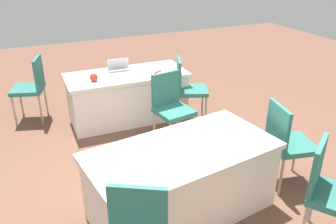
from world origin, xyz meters
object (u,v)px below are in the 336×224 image
chair_tucked_left (329,188)px  yarn_ball (94,77)px  chair_near_front (171,105)px  table_foreground (128,96)px  laptop_silver (120,71)px  chair_by_pillar (32,85)px  chair_tucked_right (287,140)px  scissors_red (158,72)px  table_mid_left (182,181)px  chair_aisle (187,86)px

chair_tucked_left → yarn_ball: (1.30, -2.97, 0.22)m
chair_near_front → table_foreground: bearing=-81.4°
chair_near_front → laptop_silver: (0.39, -0.98, 0.22)m
chair_by_pillar → laptop_silver: size_ratio=2.90×
chair_tucked_left → chair_tucked_right: chair_tucked_left is taller
chair_tucked_right → yarn_ball: (1.55, -2.17, 0.22)m
laptop_silver → scissors_red: 0.57m
chair_tucked_right → scissors_red: size_ratio=5.40×
table_mid_left → table_foreground: bearing=-94.6°
yarn_ball → scissors_red: yarn_ball is taller
table_foreground → yarn_ball: bearing=13.1°
chair_tucked_right → scissors_red: 2.24m
table_mid_left → scissors_red: scissors_red is taller
chair_near_front → chair_tucked_left: chair_tucked_left is taller
chair_tucked_left → scissors_red: chair_tucked_left is taller
table_foreground → yarn_ball: yarn_ball is taller
scissors_red → chair_tucked_right: bearing=71.7°
chair_tucked_left → scissors_red: size_ratio=5.44×
chair_tucked_left → chair_aisle: bearing=-123.9°
chair_near_front → laptop_silver: size_ratio=2.84×
chair_tucked_left → chair_aisle: (0.00, -2.65, -0.00)m
table_foreground → chair_tucked_right: 2.52m
chair_tucked_right → table_foreground: bearing=-143.3°
yarn_ball → laptop_silver: bearing=-157.8°
scissors_red → chair_near_front: bearing=46.1°
chair_tucked_right → chair_aisle: (0.25, -1.84, 0.01)m
table_mid_left → chair_near_front: chair_near_front is taller
chair_tucked_left → scissors_red: 2.99m
chair_tucked_left → chair_by_pillar: 4.20m
table_mid_left → chair_near_front: 1.41m
table_foreground → chair_near_front: (-0.30, 0.92, 0.18)m
table_foreground → chair_by_pillar: 1.43m
yarn_ball → chair_by_pillar: bearing=-40.1°
table_foreground → scissors_red: 0.59m
table_mid_left → chair_aisle: bearing=-118.3°
chair_tucked_left → chair_aisle: chair_tucked_left is taller
table_mid_left → chair_near_front: (-0.48, -1.31, 0.18)m
chair_tucked_right → chair_aisle: size_ratio=0.99×
table_mid_left → chair_tucked_right: (-1.22, 0.05, 0.20)m
table_foreground → table_mid_left: (0.18, 2.24, 0.00)m
chair_tucked_left → chair_by_pillar: (2.10, -3.64, -0.00)m
chair_tucked_right → laptop_silver: size_ratio=2.88×
table_foreground → laptop_silver: size_ratio=5.32×
chair_by_pillar → laptop_silver: (-1.22, 0.49, 0.20)m
yarn_ball → chair_near_front: bearing=135.2°
scissors_red → laptop_silver: bearing=-52.3°
table_foreground → chair_aisle: chair_aisle is taller
table_foreground → yarn_ball: size_ratio=15.58×
scissors_red → table_foreground: bearing=-49.3°
table_mid_left → scissors_red: 2.23m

